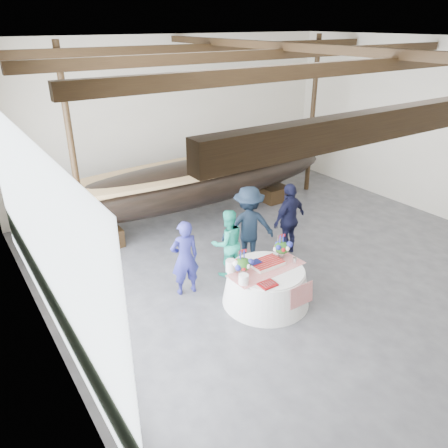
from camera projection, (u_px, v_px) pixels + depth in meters
floor at (320, 281)px, 8.91m from camera, size 10.00×12.00×0.01m
wall_back at (176, 119)px, 12.46m from camera, size 10.00×0.02×4.50m
wall_left at (49, 249)px, 5.42m from camera, size 0.02×12.00×4.50m
ceiling at (346, 42)px, 7.00m from camera, size 10.00×12.00×0.01m
pavilion_structure at (312, 71)px, 7.75m from camera, size 9.80×11.76×4.50m
open_bay at (40, 246)px, 6.38m from camera, size 0.03×7.00×3.20m
longboat_display at (195, 182)px, 11.26m from camera, size 8.56×1.71×1.60m
banquet_table at (266, 286)px, 8.11m from camera, size 1.62×1.62×0.70m
tabletop_items at (261, 260)px, 7.98m from camera, size 1.53×0.95×0.40m
guest_woman_blue at (185, 258)px, 8.22m from camera, size 0.60×0.44×1.52m
guest_woman_teal at (228, 243)px, 8.86m from camera, size 0.78×0.65×1.44m
guest_man_left at (248, 226)px, 9.21m from camera, size 1.30×1.05×1.76m
guest_man_right at (289, 219)px, 9.64m from camera, size 1.03×0.57×1.67m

